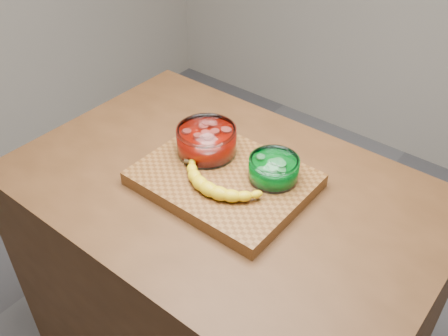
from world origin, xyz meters
The scene contains 5 objects.
counter centered at (0.00, 0.00, 0.45)m, with size 1.20×0.80×0.90m, color #4F2F17.
cutting_board centered at (0.00, 0.00, 0.92)m, with size 0.45×0.35×0.04m, color brown.
bowl_red centered at (-0.10, 0.05, 0.98)m, with size 0.17×0.17×0.08m.
bowl_green centered at (0.11, 0.07, 0.97)m, with size 0.13×0.13×0.06m.
banana centered at (0.02, -0.06, 0.96)m, with size 0.28×0.12×0.04m, color yellow, non-canonical shape.
Camera 1 is at (0.66, -0.82, 1.80)m, focal length 40.00 mm.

